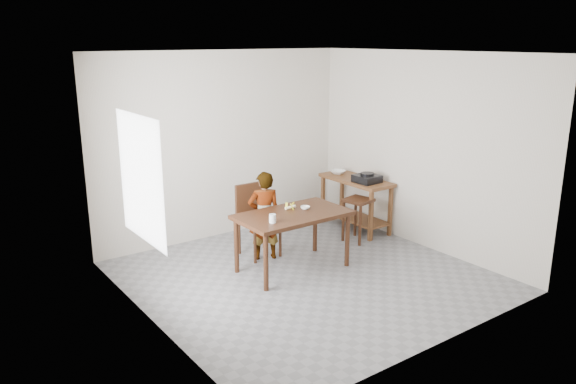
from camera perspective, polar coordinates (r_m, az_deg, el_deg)
floor at (r=7.05m, az=1.94°, el=-8.73°), size 4.00×4.00×0.04m
ceiling at (r=6.43m, az=2.17°, el=14.15°), size 4.00×4.00×0.04m
wall_back at (r=8.25m, az=-6.67°, el=4.76°), size 4.00×0.04×2.70m
wall_front at (r=5.23m, az=15.85°, el=-2.00°), size 4.00×0.04×2.70m
wall_left at (r=5.63m, az=-14.37°, el=-0.67°), size 0.04×4.00×2.70m
wall_right at (r=7.99m, az=13.56°, el=4.08°), size 0.04×4.00×2.70m
window_pane at (r=5.79m, az=-14.76°, el=1.29°), size 0.02×1.10×1.30m
dining_table at (r=7.12m, az=0.48°, el=-5.03°), size 1.40×0.80×0.75m
prep_counter at (r=8.67m, az=6.86°, el=-1.19°), size 0.50×1.20×0.80m
child at (r=7.40m, az=-2.43°, el=-2.41°), size 0.51×0.43×1.19m
dining_chair at (r=7.54m, az=-2.93°, el=-2.98°), size 0.47×0.47×0.97m
stool at (r=8.19m, az=7.09°, el=-2.81°), size 0.42×0.42×0.63m
glass_tumbler at (r=6.62m, az=-1.58°, el=-2.71°), size 0.10×0.10×0.10m
small_bowl at (r=7.15m, az=1.76°, el=-1.60°), size 0.12×0.12×0.04m
banana at (r=7.15m, az=0.24°, el=-1.52°), size 0.18×0.13×0.06m
serving_bowl at (r=8.82m, az=5.11°, el=2.03°), size 0.30×0.30×0.06m
gas_burner at (r=8.34m, az=8.03°, el=1.35°), size 0.34×0.34×0.11m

